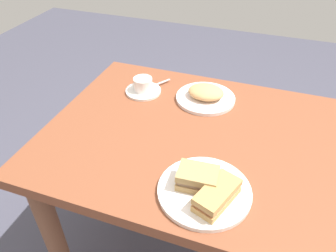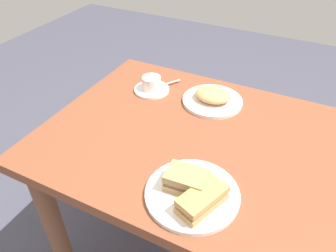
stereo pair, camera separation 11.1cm
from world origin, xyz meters
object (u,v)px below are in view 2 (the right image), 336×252
at_px(coffee_saucer, 152,90).
at_px(side_plate, 212,101).
at_px(sandwich_plate, 192,194).
at_px(coffee_cup, 151,82).
at_px(sandwich_back, 202,199).
at_px(dining_table, 222,172).
at_px(sandwich_front, 186,180).
at_px(spoon, 167,84).

distance_m(coffee_saucer, side_plate, 0.26).
xyz_separation_m(sandwich_plate, coffee_cup, (-0.38, 0.44, 0.03)).
bearing_deg(sandwich_back, coffee_cup, 131.32).
height_order(dining_table, sandwich_plate, sandwich_plate).
bearing_deg(sandwich_front, dining_table, 80.75).
bearing_deg(spoon, sandwich_plate, -56.43).
relative_size(dining_table, sandwich_plate, 4.76).
bearing_deg(sandwich_front, coffee_saucer, 129.01).
distance_m(sandwich_plate, coffee_cup, 0.58).
relative_size(sandwich_back, side_plate, 0.67).
bearing_deg(coffee_cup, side_plate, 6.41).
bearing_deg(sandwich_back, spoon, 125.07).
xyz_separation_m(sandwich_back, coffee_cup, (-0.42, 0.47, 0.00)).
bearing_deg(dining_table, coffee_saucer, 153.45).
bearing_deg(sandwich_back, side_plate, 107.35).
bearing_deg(side_plate, sandwich_front, -78.71).
distance_m(sandwich_front, sandwich_back, 0.08).
bearing_deg(spoon, dining_table, -36.30).
distance_m(sandwich_back, spoon, 0.65).
height_order(sandwich_back, side_plate, sandwich_back).
bearing_deg(coffee_saucer, spoon, 57.33).
bearing_deg(sandwich_plate, sandwich_back, -36.66).
bearing_deg(dining_table, side_plate, 120.28).
distance_m(dining_table, coffee_saucer, 0.45).
distance_m(dining_table, sandwich_plate, 0.28).
bearing_deg(spoon, side_plate, -8.32).
bearing_deg(sandwich_plate, side_plate, 103.85).
height_order(sandwich_back, coffee_cup, same).
bearing_deg(spoon, sandwich_front, -57.88).
xyz_separation_m(sandwich_plate, sandwich_front, (-0.02, 0.01, 0.03)).
height_order(coffee_cup, side_plate, coffee_cup).
bearing_deg(dining_table, sandwich_plate, -93.40).
distance_m(dining_table, coffee_cup, 0.47).
bearing_deg(sandwich_back, coffee_saucer, 131.30).
xyz_separation_m(dining_table, sandwich_back, (0.03, -0.28, 0.16)).
bearing_deg(sandwich_front, spoon, 122.12).
xyz_separation_m(sandwich_plate, side_plate, (-0.12, 0.47, 0.00)).
xyz_separation_m(spoon, side_plate, (0.22, -0.03, -0.01)).
bearing_deg(coffee_saucer, coffee_cup, 137.97).
relative_size(dining_table, side_plate, 5.37).
bearing_deg(side_plate, spoon, 171.68).
height_order(sandwich_front, spoon, sandwich_front).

